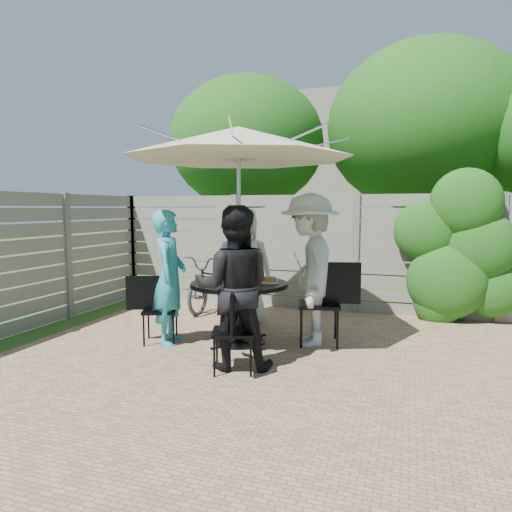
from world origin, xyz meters
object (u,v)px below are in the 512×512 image
(coffee_cup, at_px, (248,275))
(glass_front, at_px, (247,280))
(plate_left, at_px, (209,280))
(bicycle, at_px, (215,281))
(plate_right, at_px, (269,280))
(glass_right, at_px, (261,275))
(person_front, at_px, (234,288))
(chair_right, at_px, (320,320))
(person_left, at_px, (170,278))
(person_right, at_px, (309,270))
(umbrella, at_px, (239,143))
(chair_front, at_px, (233,348))
(plate_front, at_px, (237,285))
(chair_left, at_px, (159,323))
(plate_back, at_px, (241,276))
(glass_back, at_px, (232,273))
(syrup_jug, at_px, (234,275))
(person_back, at_px, (243,267))
(patio_table, at_px, (239,301))
(chair_back, at_px, (244,304))

(coffee_cup, bearing_deg, glass_front, -72.29)
(plate_left, distance_m, bicycle, 1.98)
(plate_right, bearing_deg, glass_right, 150.87)
(person_front, height_order, chair_right, person_front)
(person_left, relative_size, person_right, 0.89)
(umbrella, xyz_separation_m, chair_front, (0.28, -0.92, -2.12))
(coffee_cup, bearing_deg, plate_front, -82.66)
(chair_left, bearing_deg, person_right, -5.66)
(chair_front, bearing_deg, person_right, -43.12)
(plate_back, distance_m, plate_left, 0.51)
(plate_front, bearing_deg, glass_right, 77.94)
(chair_right, distance_m, glass_back, 1.22)
(glass_front, bearing_deg, plate_back, 116.73)
(glass_front, xyz_separation_m, bicycle, (-1.24, 1.92, -0.37))
(person_front, xyz_separation_m, plate_left, (-0.59, 0.69, -0.05))
(plate_front, xyz_separation_m, glass_right, (0.11, 0.52, 0.05))
(plate_back, height_order, glass_back, glass_back)
(chair_front, distance_m, glass_front, 0.91)
(chair_front, distance_m, person_front, 0.59)
(chair_right, relative_size, syrup_jug, 6.24)
(person_right, xyz_separation_m, glass_right, (-0.58, -0.07, -0.08))
(person_left, distance_m, plate_front, 0.91)
(person_back, relative_size, glass_front, 11.78)
(glass_right, bearing_deg, bicycle, 130.06)
(umbrella, xyz_separation_m, person_back, (-0.24, 0.79, -1.55))
(bicycle, bearing_deg, person_back, -45.47)
(plate_front, relative_size, glass_front, 1.86)
(person_left, bearing_deg, syrup_jug, -86.28)
(person_back, relative_size, syrup_jug, 10.31)
(glass_back, bearing_deg, syrup_jug, -60.79)
(person_back, relative_size, plate_front, 6.35)
(plate_front, height_order, glass_front, glass_front)
(patio_table, height_order, plate_right, plate_right)
(chair_back, height_order, bicycle, chair_back)
(umbrella, height_order, coffee_cup, umbrella)
(person_front, distance_m, syrup_jug, 0.88)
(chair_front, height_order, person_right, person_right)
(chair_left, bearing_deg, glass_front, -19.28)
(plate_back, relative_size, plate_right, 1.00)
(person_back, xyz_separation_m, person_front, (0.49, -1.59, 0.00))
(plate_front, relative_size, coffee_cup, 2.17)
(plate_left, bearing_deg, chair_back, 86.71)
(chair_front, bearing_deg, patio_table, -2.38)
(bicycle, bearing_deg, chair_back, -42.51)
(chair_left, bearing_deg, chair_right, -5.70)
(patio_table, relative_size, glass_back, 10.22)
(chair_front, height_order, plate_right, chair_front)
(chair_front, relative_size, plate_right, 3.22)
(bicycle, bearing_deg, person_left, -79.57)
(person_front, distance_m, glass_front, 0.58)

